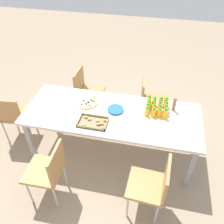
{
  "coord_description": "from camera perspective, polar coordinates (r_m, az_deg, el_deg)",
  "views": [
    {
      "loc": [
        -0.48,
        2.19,
        2.68
      ],
      "look_at": [
        -0.0,
        -0.0,
        0.76
      ],
      "focal_mm": 37.32,
      "sensor_mm": 36.0,
      "label": 1
    }
  ],
  "objects": [
    {
      "name": "chair_far_left",
      "position": [
        2.61,
        10.02,
        -17.12
      ],
      "size": [
        0.42,
        0.42,
        0.83
      ],
      "rotation": [
        0.0,
        0.0,
        -1.63
      ],
      "color": "#B7844C",
      "rests_on": "ground_plane"
    },
    {
      "name": "juice_bottle_12",
      "position": [
        2.92,
        12.89,
        -0.42
      ],
      "size": [
        0.06,
        0.06,
        0.15
      ],
      "color": "#F9AC14",
      "rests_on": "party_table"
    },
    {
      "name": "juice_bottle_3",
      "position": [
        3.1,
        9.06,
        2.86
      ],
      "size": [
        0.05,
        0.05,
        0.14
      ],
      "color": "#FAAC14",
      "rests_on": "party_table"
    },
    {
      "name": "chair_near_right",
      "position": [
        3.83,
        -6.3,
        5.55
      ],
      "size": [
        0.41,
        0.41,
        0.83
      ],
      "rotation": [
        0.0,
        0.0,
        1.54
      ],
      "color": "#B7844C",
      "rests_on": "ground_plane"
    },
    {
      "name": "juice_bottle_15",
      "position": [
        2.92,
        8.58,
        0.09
      ],
      "size": [
        0.06,
        0.06,
        0.14
      ],
      "color": "#F9AE14",
      "rests_on": "party_table"
    },
    {
      "name": "juice_bottle_9",
      "position": [
        2.98,
        11.55,
        0.6
      ],
      "size": [
        0.06,
        0.06,
        0.14
      ],
      "color": "#FAAD14",
      "rests_on": "party_table"
    },
    {
      "name": "juice_bottle_11",
      "position": [
        2.99,
        8.75,
        1.06
      ],
      "size": [
        0.06,
        0.06,
        0.13
      ],
      "color": "#F9AC14",
      "rests_on": "party_table"
    },
    {
      "name": "juice_bottle_5",
      "position": [
        3.04,
        11.63,
        1.48
      ],
      "size": [
        0.05,
        0.05,
        0.13
      ],
      "color": "#FAAD14",
      "rests_on": "party_table"
    },
    {
      "name": "juice_bottle_0",
      "position": [
        3.1,
        13.07,
        2.3
      ],
      "size": [
        0.06,
        0.06,
        0.15
      ],
      "color": "#F9AD14",
      "rests_on": "party_table"
    },
    {
      "name": "cardboard_tube",
      "position": [
        3.05,
        15.04,
        1.86
      ],
      "size": [
        0.04,
        0.04,
        0.2
      ],
      "primitive_type": "cylinder",
      "color": "#9E7A56",
      "rests_on": "party_table"
    },
    {
      "name": "fruit_pizza",
      "position": [
        3.14,
        -6.01,
        2.51
      ],
      "size": [
        0.3,
        0.3,
        0.05
      ],
      "color": "tan",
      "rests_on": "party_table"
    },
    {
      "name": "napkin_stack",
      "position": [
        3.43,
        -13.71,
        5.02
      ],
      "size": [
        0.15,
        0.15,
        0.02
      ],
      "primitive_type": "cube",
      "color": "white",
      "rests_on": "party_table"
    },
    {
      "name": "snack_tray",
      "position": [
        2.83,
        -4.54,
        -2.52
      ],
      "size": [
        0.36,
        0.23,
        0.04
      ],
      "color": "olive",
      "rests_on": "party_table"
    },
    {
      "name": "chair_near_left",
      "position": [
        3.66,
        9.23,
        3.29
      ],
      "size": [
        0.44,
        0.44,
        0.83
      ],
      "rotation": [
        0.0,
        0.0,
        1.67
      ],
      "color": "#B7844C",
      "rests_on": "ground_plane"
    },
    {
      "name": "chair_end",
      "position": [
        3.62,
        -23.11,
        -0.42
      ],
      "size": [
        0.44,
        0.44,
        0.83
      ],
      "rotation": [
        0.0,
        0.0,
        3.25
      ],
      "color": "#B7844C",
      "rests_on": "ground_plane"
    },
    {
      "name": "plate_stack",
      "position": [
        2.99,
        0.87,
        0.58
      ],
      "size": [
        0.21,
        0.21,
        0.03
      ],
      "color": "blue",
      "rests_on": "party_table"
    },
    {
      "name": "juice_bottle_8",
      "position": [
        2.99,
        13.0,
        0.56
      ],
      "size": [
        0.06,
        0.06,
        0.15
      ],
      "color": "#F9AD14",
      "rests_on": "party_table"
    },
    {
      "name": "juice_bottle_6",
      "position": [
        3.03,
        10.23,
        1.8
      ],
      "size": [
        0.05,
        0.05,
        0.15
      ],
      "color": "#FAAD14",
      "rests_on": "party_table"
    },
    {
      "name": "ground_plane",
      "position": [
        3.5,
        -0.07,
        -9.57
      ],
      "size": [
        12.0,
        12.0,
        0.0
      ],
      "primitive_type": "plane",
      "color": "gray"
    },
    {
      "name": "juice_bottle_4",
      "position": [
        3.04,
        13.09,
        1.34
      ],
      "size": [
        0.06,
        0.06,
        0.14
      ],
      "color": "#F9AC14",
      "rests_on": "party_table"
    },
    {
      "name": "juice_bottle_14",
      "position": [
        2.92,
        10.16,
        -0.12
      ],
      "size": [
        0.06,
        0.06,
        0.14
      ],
      "color": "#F9AC14",
      "rests_on": "party_table"
    },
    {
      "name": "party_table",
      "position": [
        3.01,
        -0.08,
        -1.2
      ],
      "size": [
        2.24,
        0.86,
        0.74
      ],
      "color": "silver",
      "rests_on": "ground_plane"
    },
    {
      "name": "juice_bottle_1",
      "position": [
        3.1,
        11.85,
        2.44
      ],
      "size": [
        0.06,
        0.06,
        0.14
      ],
      "color": "#FAAE14",
      "rests_on": "party_table"
    },
    {
      "name": "juice_bottle_10",
      "position": [
        2.98,
        10.27,
        0.78
      ],
      "size": [
        0.06,
        0.06,
        0.13
      ],
      "color": "#F9AD14",
      "rests_on": "party_table"
    },
    {
      "name": "juice_bottle_13",
      "position": [
        2.93,
        11.47,
        -0.17
      ],
      "size": [
        0.05,
        0.05,
        0.14
      ],
      "color": "#FAAE14",
      "rests_on": "party_table"
    },
    {
      "name": "chair_far_right",
      "position": [
        2.77,
        -15.23,
        -13.38
      ],
      "size": [
        0.41,
        0.41,
        0.83
      ],
      "rotation": [
        0.0,
        0.0,
        -1.55
      ],
      "color": "#B7844C",
      "rests_on": "ground_plane"
    },
    {
      "name": "juice_bottle_7",
      "position": [
        3.04,
        8.98,
        1.87
      ],
      "size": [
        0.06,
        0.06,
        0.14
      ],
      "color": "#F9AD14",
      "rests_on": "party_table"
    },
    {
      "name": "juice_bottle_2",
      "position": [
        3.1,
        10.31,
        2.57
      ],
      "size": [
        0.06,
        0.06,
        0.13
      ],
      "color": "#F9AD14",
      "rests_on": "party_table"
    }
  ]
}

